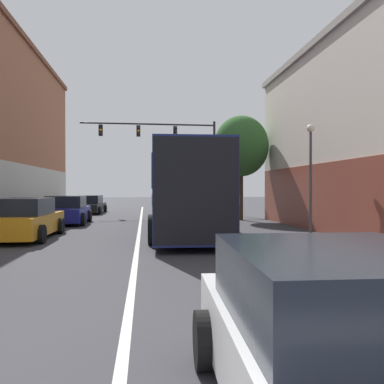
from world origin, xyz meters
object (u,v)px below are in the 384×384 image
parked_car_left_mid (90,205)px  street_tree_near (241,146)px  bus (184,188)px  street_lamp (311,173)px  hatchback_foreground (353,349)px  parked_car_left_distant (26,220)px  parked_car_left_near (67,211)px  traffic_signal_gantry (171,144)px

parked_car_left_mid → street_tree_near: street_tree_near is taller
bus → street_lamp: (4.59, -2.29, 0.54)m
hatchback_foreground → parked_car_left_distant: bearing=29.0°
hatchback_foreground → parked_car_left_distant: (-5.90, 11.78, 0.06)m
parked_car_left_near → street_lamp: street_lamp is taller
bus → hatchback_foreground: (-0.09, -13.14, -1.23)m
hatchback_foreground → parked_car_left_near: (-5.57, 17.46, 0.04)m
parked_car_left_near → parked_car_left_distant: bearing=176.3°
parked_car_left_distant → traffic_signal_gantry: bearing=-24.8°
hatchback_foreground → parked_car_left_mid: hatchback_foreground is taller
traffic_signal_gantry → street_tree_near: size_ratio=1.62×
bus → parked_car_left_distant: bearing=105.1°
bus → street_lamp: size_ratio=2.64×
traffic_signal_gantry → street_lamp: traffic_signal_gantry is taller
hatchback_foreground → traffic_signal_gantry: traffic_signal_gantry is taller
parked_car_left_distant → bus: bearing=-76.8°
parked_car_left_mid → parked_car_left_distant: 14.18m
street_lamp → street_tree_near: bearing=94.7°
bus → parked_car_left_near: bearing=55.0°
hatchback_foreground → parked_car_left_near: parked_car_left_near is taller
hatchback_foreground → street_lamp: bearing=-21.0°
parked_car_left_near → parked_car_left_distant: size_ratio=0.86×
bus → parked_car_left_mid: size_ratio=2.38×
parked_car_left_near → street_lamp: (10.24, -6.61, 1.73)m
parked_car_left_distant → street_tree_near: street_tree_near is taller
parked_car_left_distant → street_lamp: (10.57, -0.93, 1.71)m
bus → hatchback_foreground: 13.19m
bus → parked_car_left_mid: bearing=26.4°
traffic_signal_gantry → street_lamp: (4.34, -14.13, -2.75)m
parked_car_left_distant → street_tree_near: size_ratio=0.74×
parked_car_left_near → street_tree_near: 10.32m
bus → street_tree_near: street_tree_near is taller
parked_car_left_mid → parked_car_left_distant: bearing=-179.1°
parked_car_left_near → parked_car_left_distant: (-0.33, -5.68, 0.01)m
parked_car_left_mid → street_tree_near: (9.66, -7.30, 3.68)m
parked_car_left_near → street_lamp: size_ratio=0.90×
hatchback_foreground → parked_car_left_mid: (-5.63, 25.96, -0.02)m
bus → parked_car_left_distant: (-5.99, -1.36, -1.17)m
parked_car_left_near → street_lamp: bearing=-123.2°
parked_car_left_near → street_tree_near: street_tree_near is taller
hatchback_foreground → street_lamp: street_lamp is taller
hatchback_foreground → street_lamp: 11.94m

